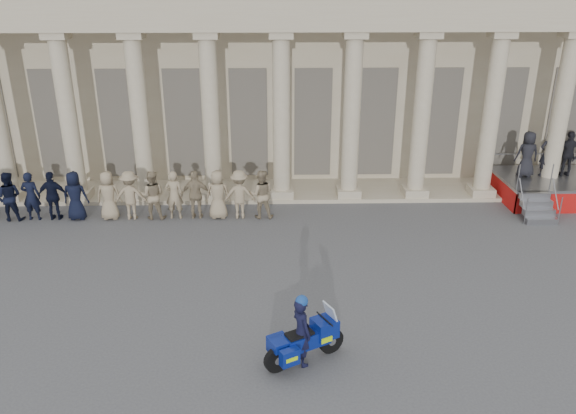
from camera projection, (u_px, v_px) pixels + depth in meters
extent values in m
plane|color=#48484A|center=(235.00, 312.00, 14.46)|extent=(90.00, 90.00, 0.00)
cube|color=tan|center=(252.00, 58.00, 26.67)|extent=(40.00, 10.00, 9.00)
cube|color=tan|center=(249.00, 191.00, 22.59)|extent=(40.00, 2.60, 0.15)
cube|color=tan|center=(243.00, 16.00, 19.33)|extent=(35.80, 1.00, 1.00)
cube|color=tan|center=(12.00, 194.00, 21.56)|extent=(0.90, 0.90, 0.30)
cube|color=tan|center=(80.00, 194.00, 21.62)|extent=(0.90, 0.90, 0.30)
cylinder|color=tan|center=(68.00, 118.00, 20.51)|extent=(0.64, 0.64, 5.60)
cube|color=tan|center=(56.00, 35.00, 19.42)|extent=(0.85, 0.85, 0.24)
cube|color=tan|center=(147.00, 193.00, 21.68)|extent=(0.90, 0.90, 0.30)
cylinder|color=tan|center=(140.00, 118.00, 20.57)|extent=(0.64, 0.64, 5.60)
cube|color=tan|center=(131.00, 35.00, 19.47)|extent=(0.85, 0.85, 0.24)
cube|color=tan|center=(215.00, 193.00, 21.73)|extent=(0.90, 0.90, 0.30)
cylinder|color=tan|center=(211.00, 118.00, 20.63)|extent=(0.64, 0.64, 5.60)
cube|color=tan|center=(206.00, 35.00, 19.53)|extent=(0.85, 0.85, 0.24)
cube|color=tan|center=(282.00, 192.00, 21.79)|extent=(0.90, 0.90, 0.30)
cylinder|color=tan|center=(281.00, 117.00, 20.68)|extent=(0.64, 0.64, 5.60)
cube|color=tan|center=(281.00, 35.00, 19.59)|extent=(0.85, 0.85, 0.24)
cube|color=tan|center=(348.00, 192.00, 21.85)|extent=(0.90, 0.90, 0.30)
cylinder|color=tan|center=(352.00, 117.00, 20.74)|extent=(0.64, 0.64, 5.60)
cube|color=tan|center=(355.00, 35.00, 19.64)|extent=(0.85, 0.85, 0.24)
cube|color=tan|center=(415.00, 191.00, 21.90)|extent=(0.90, 0.90, 0.30)
cylinder|color=tan|center=(421.00, 117.00, 20.80)|extent=(0.64, 0.64, 5.60)
cube|color=tan|center=(429.00, 35.00, 19.70)|extent=(0.85, 0.85, 0.24)
cube|color=tan|center=(481.00, 190.00, 21.96)|extent=(0.90, 0.90, 0.30)
cylinder|color=tan|center=(491.00, 116.00, 20.85)|extent=(0.64, 0.64, 5.60)
cube|color=tan|center=(502.00, 34.00, 19.76)|extent=(0.85, 0.85, 0.24)
cube|color=tan|center=(546.00, 190.00, 22.02)|extent=(0.90, 0.90, 0.30)
cylinder|color=tan|center=(560.00, 116.00, 20.91)|extent=(0.64, 0.64, 5.60)
cube|color=tan|center=(575.00, 34.00, 19.81)|extent=(0.85, 0.85, 0.24)
cube|color=black|center=(56.00, 124.00, 22.62)|extent=(1.30, 0.12, 4.20)
cube|color=black|center=(120.00, 124.00, 22.68)|extent=(1.30, 0.12, 4.20)
cube|color=black|center=(185.00, 124.00, 22.73)|extent=(1.30, 0.12, 4.20)
cube|color=black|center=(249.00, 123.00, 22.79)|extent=(1.30, 0.12, 4.20)
cube|color=black|center=(313.00, 123.00, 22.85)|extent=(1.30, 0.12, 4.20)
cube|color=black|center=(376.00, 122.00, 22.90)|extent=(1.30, 0.12, 4.20)
cube|color=black|center=(439.00, 122.00, 22.96)|extent=(1.30, 0.12, 4.20)
cube|color=black|center=(502.00, 122.00, 23.01)|extent=(1.30, 0.12, 4.20)
cube|color=black|center=(565.00, 121.00, 23.07)|extent=(1.30, 0.12, 4.20)
imported|color=black|center=(9.00, 196.00, 19.73)|extent=(0.86, 0.67, 1.78)
imported|color=black|center=(31.00, 196.00, 19.74)|extent=(0.65, 0.42, 1.78)
imported|color=black|center=(53.00, 196.00, 19.76)|extent=(1.04, 0.43, 1.78)
imported|color=black|center=(75.00, 196.00, 19.78)|extent=(0.87, 0.56, 1.78)
imported|color=gray|center=(109.00, 195.00, 19.80)|extent=(0.87, 0.56, 1.78)
imported|color=gray|center=(130.00, 195.00, 19.82)|extent=(1.15, 0.66, 1.78)
imported|color=gray|center=(152.00, 195.00, 19.84)|extent=(0.86, 0.67, 1.78)
imported|color=gray|center=(174.00, 195.00, 19.85)|extent=(0.65, 0.42, 1.78)
imported|color=gray|center=(196.00, 195.00, 19.87)|extent=(1.04, 0.43, 1.78)
imported|color=gray|center=(218.00, 195.00, 19.89)|extent=(0.87, 0.56, 1.78)
imported|color=gray|center=(240.00, 194.00, 19.90)|extent=(1.15, 0.66, 1.78)
imported|color=gray|center=(261.00, 194.00, 19.92)|extent=(0.86, 0.67, 1.78)
cube|color=gray|center=(556.00, 179.00, 21.69)|extent=(4.31, 3.08, 0.10)
cube|color=#A70F0D|center=(573.00, 203.00, 20.45)|extent=(4.31, 0.04, 0.77)
cube|color=#A70F0D|center=(500.00, 190.00, 21.81)|extent=(0.04, 3.08, 0.77)
cube|color=gray|center=(541.00, 221.00, 19.66)|extent=(1.10, 0.28, 0.22)
cube|color=gray|center=(539.00, 212.00, 19.84)|extent=(1.10, 0.28, 0.22)
cube|color=gray|center=(536.00, 203.00, 20.02)|extent=(1.10, 0.28, 0.22)
cube|color=gray|center=(534.00, 195.00, 20.20)|extent=(1.10, 0.28, 0.22)
cylinder|color=gray|center=(542.00, 154.00, 22.86)|extent=(4.31, 0.04, 0.04)
imported|color=black|center=(527.00, 154.00, 21.50)|extent=(0.86, 0.56, 1.77)
imported|color=black|center=(548.00, 154.00, 21.52)|extent=(0.65, 0.42, 1.77)
imported|color=black|center=(568.00, 154.00, 21.53)|extent=(1.04, 0.43, 1.77)
cylinder|color=black|center=(331.00, 341.00, 12.80)|extent=(0.60, 0.40, 0.61)
cylinder|color=black|center=(277.00, 359.00, 12.17)|extent=(0.60, 0.40, 0.61)
cube|color=navy|center=(307.00, 339.00, 12.41)|extent=(1.13, 0.85, 0.35)
cube|color=navy|center=(324.00, 327.00, 12.56)|extent=(0.68, 0.67, 0.42)
cube|color=silver|center=(324.00, 335.00, 12.64)|extent=(0.31, 0.34, 0.11)
cube|color=#B2BFCC|center=(331.00, 313.00, 12.51)|extent=(0.37, 0.47, 0.50)
cube|color=black|center=(300.00, 334.00, 12.25)|extent=(0.68, 0.56, 0.09)
cube|color=navy|center=(279.00, 346.00, 12.06)|extent=(0.44, 0.43, 0.20)
cube|color=navy|center=(290.00, 357.00, 11.92)|extent=(0.46, 0.38, 0.37)
cube|color=#BBEC0C|center=(290.00, 357.00, 11.92)|extent=(0.35, 0.33, 0.09)
cube|color=navy|center=(276.00, 342.00, 12.40)|extent=(0.46, 0.38, 0.37)
cube|color=#BBEC0C|center=(276.00, 342.00, 12.40)|extent=(0.35, 0.33, 0.09)
cylinder|color=silver|center=(284.00, 351.00, 12.49)|extent=(0.54, 0.34, 0.09)
cylinder|color=black|center=(325.00, 319.00, 12.48)|extent=(0.33, 0.59, 0.03)
imported|color=black|center=(301.00, 332.00, 12.25)|extent=(0.63, 0.71, 1.64)
sphere|color=navy|center=(302.00, 301.00, 11.96)|extent=(0.28, 0.28, 0.28)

